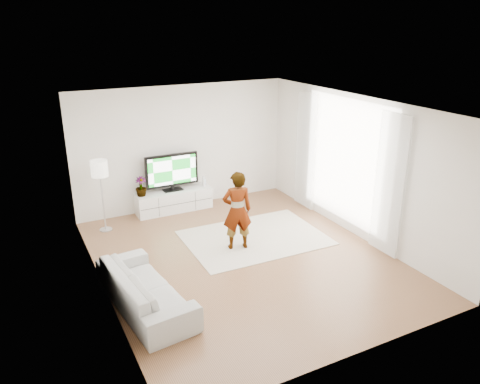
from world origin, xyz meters
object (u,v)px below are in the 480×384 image
media_console (174,201)px  floor_lamp (100,172)px  rug (255,238)px  television (172,171)px  player (237,210)px  sofa (145,288)px

media_console → floor_lamp: (-1.63, -0.36, 1.03)m
media_console → rug: bearing=-65.8°
television → rug: (0.95, -2.14, -0.94)m
player → sofa: bearing=41.9°
television → player: size_ratio=0.80×
media_console → rug: size_ratio=0.63×
rug → sofa: (-2.63, -1.33, 0.30)m
media_console → sofa: (-1.68, -3.44, 0.07)m
rug → player: size_ratio=1.78×
television → floor_lamp: size_ratio=0.81×
rug → sofa: bearing=-153.2°
sofa → floor_lamp: bearing=-7.4°
floor_lamp → sofa: bearing=-90.8°
player → sofa: player is taller
television → floor_lamp: (-1.63, -0.39, 0.33)m
sofa → floor_lamp: (0.04, 3.08, 0.97)m
player → sofa: (-2.12, -1.11, -0.47)m
rug → floor_lamp: floor_lamp is taller
media_console → television: (-0.00, 0.03, 0.70)m
sofa → media_console: bearing=-32.6°
media_console → rug: (0.95, -2.12, -0.24)m
player → floor_lamp: player is taller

